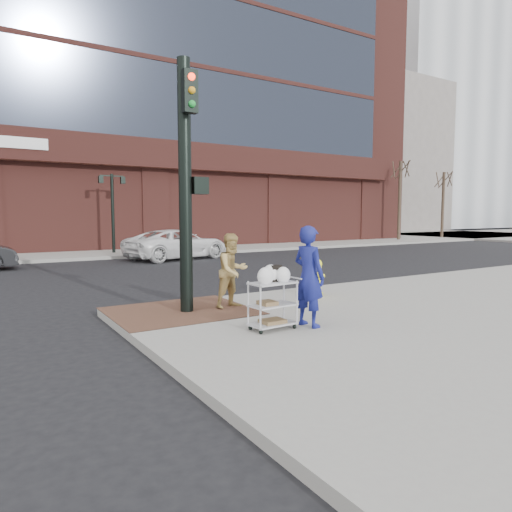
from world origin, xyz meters
TOP-DOWN VIEW (x-y plane):
  - ground at (0.00, 0.00)m, footprint 220.00×220.00m
  - sidewalk_far at (12.50, 32.00)m, footprint 65.00×36.00m
  - brick_curb_ramp at (-0.60, 0.90)m, footprint 2.80×2.40m
  - bank_building at (5.00, 31.00)m, footprint 42.00×26.00m
  - filler_block at (40.00, 38.00)m, footprint 14.00×20.00m
  - bare_tree_a at (24.00, 16.50)m, footprint 1.80×1.80m
  - bare_tree_b at (30.00, 17.00)m, footprint 1.80×1.80m
  - lamp_post at (2.00, 16.00)m, footprint 1.32×0.22m
  - traffic_signal_pole at (-0.48, 0.77)m, footprint 0.61×0.51m
  - woman_blue at (0.85, -1.46)m, footprint 0.53×0.71m
  - pedestrian_tan at (0.49, 0.66)m, footprint 0.87×0.73m
  - minivan_white at (4.08, 12.53)m, footprint 5.46×3.48m
  - utility_cart at (0.18, -1.31)m, footprint 0.83×0.50m
  - fire_hydrant at (2.90, 0.79)m, footprint 0.42×0.30m

SIDE VIEW (x-z plane):
  - ground at x=0.00m, z-range 0.00..0.00m
  - sidewalk_far at x=12.50m, z-range 0.00..0.15m
  - brick_curb_ramp at x=-0.60m, z-range 0.15..0.16m
  - fire_hydrant at x=2.90m, z-range 0.16..1.06m
  - utility_cart at x=0.18m, z-range 0.10..1.21m
  - minivan_white at x=4.08m, z-range 0.00..1.40m
  - pedestrian_tan at x=0.49m, z-range 0.15..1.72m
  - woman_blue at x=0.85m, z-range 0.15..1.93m
  - lamp_post at x=2.00m, z-range 0.62..4.62m
  - traffic_signal_pole at x=-0.48m, z-range 0.33..5.33m
  - bare_tree_b at x=30.00m, z-range 2.44..9.14m
  - bare_tree_a at x=24.00m, z-range 2.67..9.87m
  - filler_block at x=40.00m, z-range 0.00..18.00m
  - bank_building at x=5.00m, z-range 0.15..28.15m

